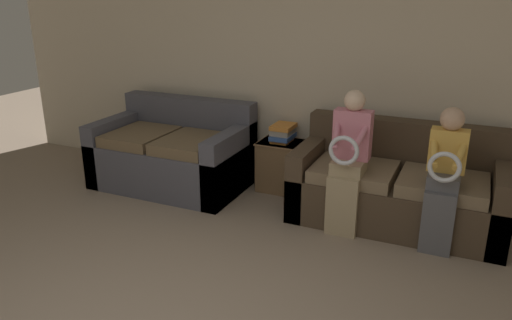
{
  "coord_description": "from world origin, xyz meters",
  "views": [
    {
      "loc": [
        1.43,
        -1.43,
        2.01
      ],
      "look_at": [
        -0.1,
        1.97,
        0.7
      ],
      "focal_mm": 35.0,
      "sensor_mm": 36.0,
      "label": 1
    }
  ],
  "objects_px": {
    "child_left_seated": "(349,157)",
    "child_right_seated": "(445,173)",
    "couch_main": "(398,188)",
    "book_stack": "(283,133)",
    "couch_side": "(174,155)",
    "side_shelf": "(283,165)"
  },
  "relations": [
    {
      "from": "couch_side",
      "to": "child_right_seated",
      "type": "bearing_deg",
      "value": -5.93
    },
    {
      "from": "couch_side",
      "to": "child_left_seated",
      "type": "xyz_separation_m",
      "value": [
        1.93,
        -0.28,
        0.33
      ]
    },
    {
      "from": "couch_main",
      "to": "child_right_seated",
      "type": "height_order",
      "value": "child_right_seated"
    },
    {
      "from": "child_left_seated",
      "to": "couch_side",
      "type": "bearing_deg",
      "value": 171.88
    },
    {
      "from": "child_left_seated",
      "to": "book_stack",
      "type": "bearing_deg",
      "value": 143.78
    },
    {
      "from": "couch_side",
      "to": "book_stack",
      "type": "bearing_deg",
      "value": 16.63
    },
    {
      "from": "child_left_seated",
      "to": "child_right_seated",
      "type": "distance_m",
      "value": 0.76
    },
    {
      "from": "couch_main",
      "to": "book_stack",
      "type": "xyz_separation_m",
      "value": [
        -1.21,
        0.25,
        0.3
      ]
    },
    {
      "from": "side_shelf",
      "to": "book_stack",
      "type": "relative_size",
      "value": 1.74
    },
    {
      "from": "couch_side",
      "to": "side_shelf",
      "type": "relative_size",
      "value": 2.99
    },
    {
      "from": "child_right_seated",
      "to": "side_shelf",
      "type": "bearing_deg",
      "value": 159.08
    },
    {
      "from": "couch_side",
      "to": "side_shelf",
      "type": "distance_m",
      "value": 1.16
    },
    {
      "from": "couch_side",
      "to": "child_right_seated",
      "type": "xyz_separation_m",
      "value": [
        2.69,
        -0.28,
        0.31
      ]
    },
    {
      "from": "couch_side",
      "to": "book_stack",
      "type": "xyz_separation_m",
      "value": [
        1.1,
        0.33,
        0.28
      ]
    },
    {
      "from": "child_right_seated",
      "to": "couch_main",
      "type": "bearing_deg",
      "value": 137.06
    },
    {
      "from": "couch_main",
      "to": "child_left_seated",
      "type": "bearing_deg",
      "value": -137.4
    },
    {
      "from": "couch_side",
      "to": "side_shelf",
      "type": "bearing_deg",
      "value": 16.39
    },
    {
      "from": "child_left_seated",
      "to": "side_shelf",
      "type": "xyz_separation_m",
      "value": [
        -0.82,
        0.6,
        -0.39
      ]
    },
    {
      "from": "couch_main",
      "to": "child_left_seated",
      "type": "relative_size",
      "value": 1.5
    },
    {
      "from": "side_shelf",
      "to": "child_right_seated",
      "type": "bearing_deg",
      "value": -20.92
    },
    {
      "from": "couch_side",
      "to": "couch_main",
      "type": "bearing_deg",
      "value": 1.87
    },
    {
      "from": "side_shelf",
      "to": "book_stack",
      "type": "bearing_deg",
      "value": 143.38
    }
  ]
}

